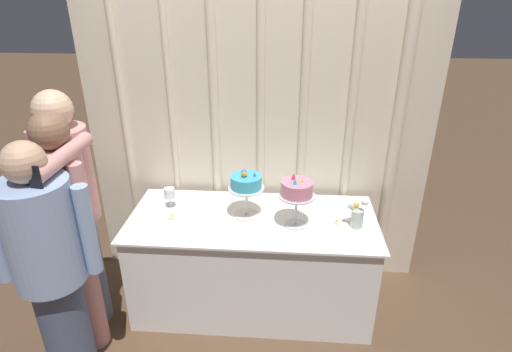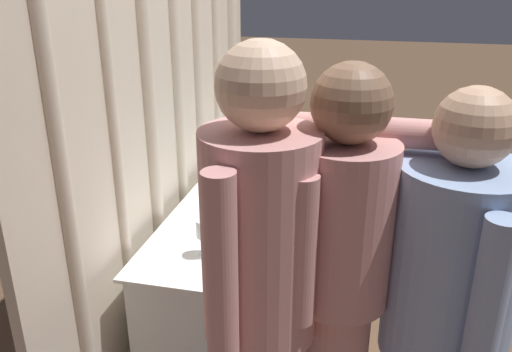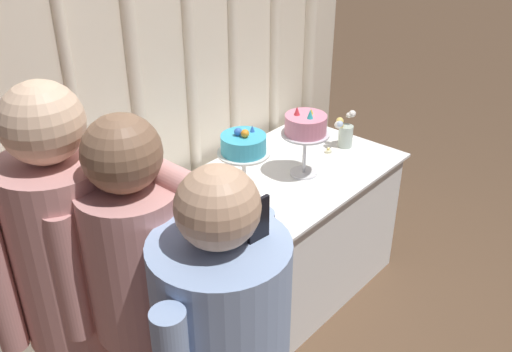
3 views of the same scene
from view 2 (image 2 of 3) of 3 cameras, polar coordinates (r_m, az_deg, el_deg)
name	(u,v)px [view 2 (image 2 of 3)]	position (r m, az deg, el deg)	size (l,w,h in m)	color
ground_plane	(280,322)	(3.07, 2.55, -15.43)	(24.00, 24.00, 0.00)	brown
draped_curtain	(172,42)	(2.66, -9.02, 14.05)	(2.60, 0.15, 2.84)	beige
cake_table	(262,261)	(2.88, 0.70, -9.17)	(1.74, 0.77, 0.75)	white
cake_display_nearleft	(254,155)	(2.58, -0.16, 2.25)	(0.25, 0.25, 0.35)	silver
cake_display_nearright	(288,132)	(2.87, 3.48, 4.71)	(0.24, 0.24, 0.37)	silver
wine_glass	(205,229)	(2.15, -5.48, -5.73)	(0.08, 0.08, 0.16)	silver
flower_vase	(296,140)	(3.31, 4.29, 3.90)	(0.13, 0.10, 0.21)	#B2C1B2
tealight_far_left	(245,251)	(2.20, -1.19, -8.06)	(0.05, 0.05, 0.03)	beige
tealight_near_left	(289,158)	(3.22, 3.53, 1.95)	(0.04, 0.04, 0.03)	beige
guest_girl_blue_dress	(263,303)	(1.58, 0.71, -13.50)	(0.48, 0.80, 1.70)	#93ADD6
guest_man_pink_jacket	(338,303)	(1.64, 8.81, -13.35)	(0.40, 0.39, 1.64)	#D6938E
guest_man_dark_suit	(443,329)	(1.73, 19.45, -15.29)	(0.52, 0.44, 1.58)	#4C5675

